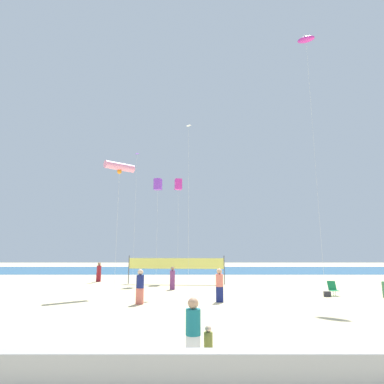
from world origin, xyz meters
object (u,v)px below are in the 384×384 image
object	(u,v)px
beach_handbag	(328,294)
kite_magenta_box	(179,184)
beachgoer_navy_shirt	(141,285)
kite_pink_tube	(120,167)
toddler_figure	(209,344)
beachgoer_coral_shirt	(220,284)
kite_violet_box	(159,184)
kite_white_diamond	(189,136)
mother_figure	(194,330)
volleyball_net	(177,265)
beachgoer_plum_shirt	(173,277)
kite_violet_diamond	(138,158)
kite_magenta_inflatable	(307,40)
folding_beach_chair	(334,288)
beachgoer_maroon_shirt	(100,271)

from	to	relation	value
beach_handbag	kite_magenta_box	world-z (taller)	kite_magenta_box
beachgoer_navy_shirt	kite_pink_tube	size ratio (longest dim) A/B	0.20
kite_magenta_box	toddler_figure	bearing A→B (deg)	-85.48
beachgoer_navy_shirt	beachgoer_coral_shirt	distance (m)	4.38
toddler_figure	kite_magenta_box	size ratio (longest dim) A/B	0.10
kite_violet_box	kite_white_diamond	xyz separation A→B (m)	(2.95, -4.72, 3.04)
mother_figure	beachgoer_navy_shirt	xyz separation A→B (m)	(-2.82, 9.29, 0.09)
beachgoer_coral_shirt	volleyball_net	xyz separation A→B (m)	(-2.92, 9.68, 0.67)
beachgoer_coral_shirt	beach_handbag	world-z (taller)	beachgoer_coral_shirt
kite_violet_box	beach_handbag	bearing A→B (deg)	-37.02
mother_figure	beachgoer_coral_shirt	xyz separation A→B (m)	(1.51, 9.95, 0.10)
toddler_figure	beachgoer_navy_shirt	size ratio (longest dim) A/B	0.52
toddler_figure	beachgoer_plum_shirt	xyz separation A→B (m)	(-1.85, 15.61, 0.37)
toddler_figure	beach_handbag	xyz separation A→B (m)	(7.98, 11.95, -0.35)
kite_white_diamond	kite_magenta_box	world-z (taller)	kite_white_diamond
toddler_figure	kite_white_diamond	xyz separation A→B (m)	(-0.69, 15.99, 11.52)
kite_white_diamond	kite_violet_diamond	world-z (taller)	kite_violet_diamond
kite_magenta_inflatable	beachgoer_plum_shirt	bearing A→B (deg)	177.10
beachgoer_coral_shirt	kite_white_diamond	bearing A→B (deg)	48.62
beachgoer_plum_shirt	folding_beach_chair	world-z (taller)	beachgoer_plum_shirt
kite_white_diamond	kite_violet_diamond	xyz separation A→B (m)	(-6.10, 10.63, 1.36)
beach_handbag	kite_magenta_box	distance (m)	17.05
kite_pink_tube	beach_handbag	bearing A→B (deg)	-7.62
beachgoer_plum_shirt	kite_magenta_box	bearing A→B (deg)	-25.69
mother_figure	kite_violet_diamond	size ratio (longest dim) A/B	0.12
volleyball_net	kite_magenta_inflatable	bearing A→B (deg)	-22.32
folding_beach_chair	beach_handbag	size ratio (longest dim) A/B	2.22
folding_beach_chair	beach_handbag	world-z (taller)	folding_beach_chair
kite_violet_diamond	beachgoer_coral_shirt	bearing A→B (deg)	-64.72
beach_handbag	kite_magenta_inflatable	xyz separation A→B (m)	(1.13, 3.10, 19.92)
toddler_figure	kite_magenta_box	distance (m)	24.23
beachgoer_plum_shirt	kite_magenta_inflatable	distance (m)	22.12
kite_violet_diamond	beach_handbag	bearing A→B (deg)	-44.80
kite_white_diamond	kite_violet_diamond	bearing A→B (deg)	119.86
kite_white_diamond	toddler_figure	bearing A→B (deg)	-87.55
mother_figure	beach_handbag	bearing A→B (deg)	82.12
kite_magenta_inflatable	kite_violet_box	bearing A→B (deg)	156.06
kite_pink_tube	beachgoer_navy_shirt	bearing A→B (deg)	-61.68
toddler_figure	beachgoer_plum_shirt	world-z (taller)	beachgoer_plum_shirt
mother_figure	beachgoer_maroon_shirt	size ratio (longest dim) A/B	0.93
beachgoer_coral_shirt	beach_handbag	bearing A→B (deg)	-40.82
beachgoer_navy_shirt	beachgoer_maroon_shirt	size ratio (longest dim) A/B	1.03
toddler_figure	kite_violet_diamond	world-z (taller)	kite_violet_diamond
toddler_figure	kite_pink_tube	bearing A→B (deg)	145.65
toddler_figure	folding_beach_chair	distance (m)	15.17
kite_violet_box	kite_magenta_inflatable	distance (m)	17.82
beachgoer_coral_shirt	beachgoer_plum_shirt	bearing A→B (deg)	59.51
toddler_figure	kite_pink_tube	xyz separation A→B (m)	(-5.68, 13.78, 8.30)
kite_violet_box	kite_pink_tube	bearing A→B (deg)	-106.42
beach_handbag	mother_figure	bearing A→B (deg)	-124.75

